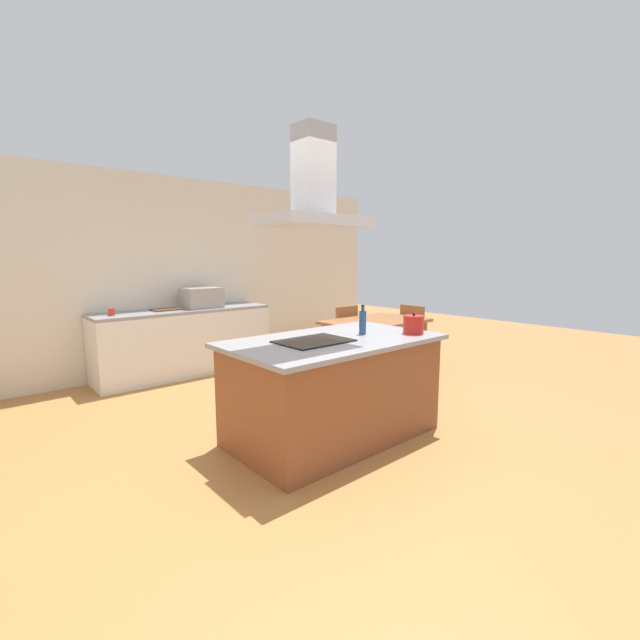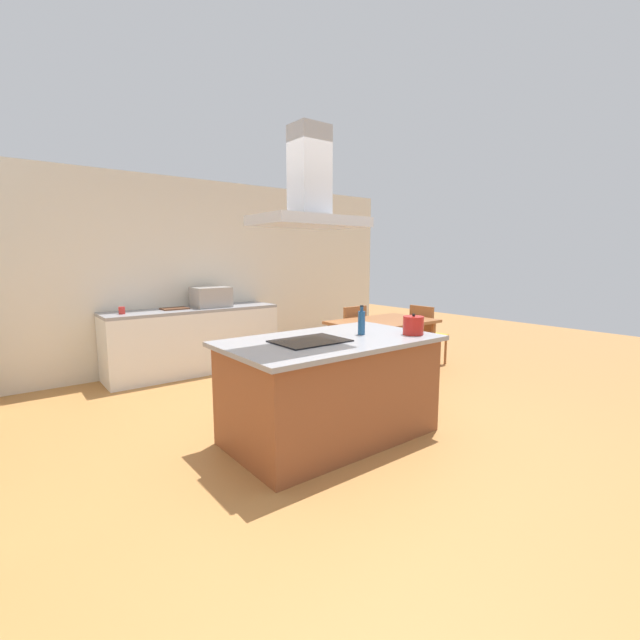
{
  "view_description": "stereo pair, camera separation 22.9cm",
  "coord_description": "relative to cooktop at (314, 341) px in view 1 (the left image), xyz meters",
  "views": [
    {
      "loc": [
        -2.51,
        -2.71,
        1.61
      ],
      "look_at": [
        0.19,
        0.4,
        1.0
      ],
      "focal_mm": 24.14,
      "sensor_mm": 36.0,
      "label": 1
    },
    {
      "loc": [
        -2.33,
        -2.85,
        1.61
      ],
      "look_at": [
        0.19,
        0.4,
        1.0
      ],
      "focal_mm": 24.14,
      "sensor_mm": 36.0,
      "label": 2
    }
  ],
  "objects": [
    {
      "name": "cutting_board",
      "position": [
        -0.12,
        2.93,
        0.0
      ],
      "size": [
        0.34,
        0.24,
        0.02
      ],
      "primitive_type": "cube",
      "color": "#59331E",
      "rests_on": "back_counter"
    },
    {
      "name": "chair_at_right_end",
      "position": [
        3.02,
        1.18,
        -0.4
      ],
      "size": [
        0.42,
        0.42,
        0.89
      ],
      "color": "gold",
      "rests_on": "ground"
    },
    {
      "name": "range_hood",
      "position": [
        0.0,
        0.0,
        1.2
      ],
      "size": [
        0.9,
        0.55,
        0.78
      ],
      "color": "#ADADB2"
    },
    {
      "name": "chair_facing_back_wall",
      "position": [
        2.11,
        1.84,
        -0.4
      ],
      "size": [
        0.42,
        0.42,
        0.89
      ],
      "color": "gold",
      "rests_on": "ground"
    },
    {
      "name": "kitchen_island",
      "position": [
        0.22,
        0.0,
        -0.45
      ],
      "size": [
        1.88,
        1.1,
        0.9
      ],
      "color": "brown",
      "rests_on": "ground"
    },
    {
      "name": "olive_oil_bottle",
      "position": [
        0.57,
        -0.02,
        0.11
      ],
      "size": [
        0.07,
        0.07,
        0.27
      ],
      "color": "navy",
      "rests_on": "kitchen_island"
    },
    {
      "name": "cooktop",
      "position": [
        0.0,
        0.0,
        0.0
      ],
      "size": [
        0.6,
        0.44,
        0.01
      ],
      "primitive_type": "cube",
      "color": "black",
      "rests_on": "kitchen_island"
    },
    {
      "name": "tea_kettle",
      "position": [
        0.95,
        -0.31,
        0.08
      ],
      "size": [
        0.24,
        0.19,
        0.19
      ],
      "color": "#B21E19",
      "rests_on": "kitchen_island"
    },
    {
      "name": "coffee_mug_red",
      "position": [
        -0.81,
        2.85,
        0.04
      ],
      "size": [
        0.08,
        0.08,
        0.09
      ],
      "primitive_type": "cylinder",
      "color": "red",
      "rests_on": "back_counter"
    },
    {
      "name": "back_counter",
      "position": [
        0.12,
        2.88,
        -0.46
      ],
      "size": [
        2.35,
        0.62,
        0.9
      ],
      "color": "silver",
      "rests_on": "ground"
    },
    {
      "name": "ground",
      "position": [
        0.22,
        1.5,
        -0.91
      ],
      "size": [
        16.0,
        16.0,
        0.0
      ],
      "primitive_type": "plane",
      "color": "#AD753D"
    },
    {
      "name": "countertop_microwave",
      "position": [
        0.39,
        2.88,
        0.13
      ],
      "size": [
        0.5,
        0.38,
        0.28
      ],
      "primitive_type": "cube",
      "color": "#9E9993",
      "rests_on": "back_counter"
    },
    {
      "name": "dining_table",
      "position": [
        2.11,
        1.18,
        -0.24
      ],
      "size": [
        1.4,
        0.9,
        0.75
      ],
      "color": "#995B33",
      "rests_on": "ground"
    },
    {
      "name": "wall_back",
      "position": [
        0.22,
        3.25,
        0.44
      ],
      "size": [
        7.2,
        0.1,
        2.7
      ],
      "primitive_type": "cube",
      "color": "beige",
      "rests_on": "ground"
    }
  ]
}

